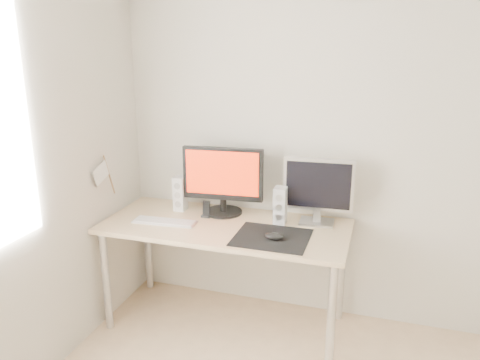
# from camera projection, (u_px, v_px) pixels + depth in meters

# --- Properties ---
(wall_back) EXTENTS (3.50, 0.00, 3.50)m
(wall_back) POSITION_uv_depth(u_px,v_px,m) (382.00, 144.00, 2.97)
(wall_back) COLOR silver
(wall_back) RESTS_ON ground
(mousepad) EXTENTS (0.45, 0.40, 0.00)m
(mousepad) POSITION_uv_depth(u_px,v_px,m) (272.00, 237.00, 2.84)
(mousepad) COLOR black
(mousepad) RESTS_ON desk
(mouse) EXTENTS (0.12, 0.07, 0.04)m
(mouse) POSITION_uv_depth(u_px,v_px,m) (274.00, 236.00, 2.80)
(mouse) COLOR black
(mouse) RESTS_ON mousepad
(desk) EXTENTS (1.60, 0.70, 0.73)m
(desk) POSITION_uv_depth(u_px,v_px,m) (225.00, 235.00, 3.07)
(desk) COLOR #D1B587
(desk) RESTS_ON ground
(main_monitor) EXTENTS (0.55, 0.28, 0.47)m
(main_monitor) POSITION_uv_depth(u_px,v_px,m) (223.00, 178.00, 3.17)
(main_monitor) COLOR black
(main_monitor) RESTS_ON desk
(second_monitor) EXTENTS (0.45, 0.17, 0.43)m
(second_monitor) POSITION_uv_depth(u_px,v_px,m) (318.00, 188.00, 3.00)
(second_monitor) COLOR #B5B5B7
(second_monitor) RESTS_ON desk
(speaker_left) EXTENTS (0.08, 0.09, 0.24)m
(speaker_left) POSITION_uv_depth(u_px,v_px,m) (180.00, 193.00, 3.28)
(speaker_left) COLOR white
(speaker_left) RESTS_ON desk
(speaker_right) EXTENTS (0.08, 0.09, 0.24)m
(speaker_right) POSITION_uv_depth(u_px,v_px,m) (280.00, 205.00, 3.03)
(speaker_right) COLOR silver
(speaker_right) RESTS_ON desk
(keyboard) EXTENTS (0.43, 0.15, 0.02)m
(keyboard) POSITION_uv_depth(u_px,v_px,m) (165.00, 222.00, 3.07)
(keyboard) COLOR silver
(keyboard) RESTS_ON desk
(phone_dock) EXTENTS (0.06, 0.05, 0.11)m
(phone_dock) POSITION_uv_depth(u_px,v_px,m) (206.00, 212.00, 3.17)
(phone_dock) COLOR black
(phone_dock) RESTS_ON desk
(pennant) EXTENTS (0.01, 0.23, 0.29)m
(pennant) POSITION_uv_depth(u_px,v_px,m) (104.00, 173.00, 3.05)
(pennant) COLOR #A57F54
(pennant) RESTS_ON wall_left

